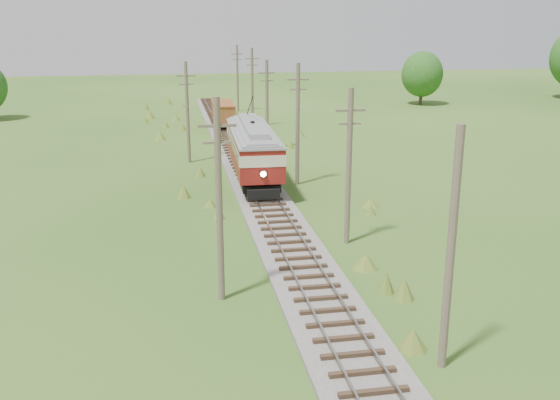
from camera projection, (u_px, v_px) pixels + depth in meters
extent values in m
cube|color=#605B54|center=(250.00, 175.00, 49.31)|extent=(3.60, 96.00, 0.25)
cube|color=#726659|center=(241.00, 171.00, 49.08)|extent=(0.08, 96.00, 0.17)
cube|color=#726659|center=(259.00, 170.00, 49.33)|extent=(0.08, 96.00, 0.17)
cube|color=#2D2116|center=(250.00, 172.00, 49.25)|extent=(2.40, 96.00, 0.16)
cube|color=black|center=(253.00, 169.00, 47.19)|extent=(3.00, 12.06, 0.49)
cube|color=maroon|center=(253.00, 155.00, 46.89)|extent=(3.49, 13.11, 1.19)
cube|color=beige|center=(253.00, 143.00, 46.62)|extent=(3.53, 13.18, 0.76)
cube|color=black|center=(253.00, 143.00, 46.62)|extent=(3.54, 12.59, 0.60)
cube|color=maroon|center=(253.00, 135.00, 46.46)|extent=(3.49, 13.11, 0.33)
cube|color=gray|center=(253.00, 131.00, 46.36)|extent=(3.56, 13.24, 0.41)
cube|color=gray|center=(253.00, 126.00, 46.26)|extent=(1.71, 9.80, 0.43)
sphere|color=#FFF2BF|center=(263.00, 174.00, 40.59)|extent=(0.39, 0.39, 0.39)
cylinder|color=black|center=(250.00, 106.00, 47.77)|extent=(0.24, 5.05, 2.09)
cylinder|color=black|center=(249.00, 187.00, 42.42)|extent=(0.16, 0.87, 0.87)
cylinder|color=black|center=(272.00, 186.00, 42.65)|extent=(0.16, 0.87, 0.87)
cylinder|color=black|center=(237.00, 157.00, 51.77)|extent=(0.16, 0.87, 0.87)
cylinder|color=black|center=(257.00, 156.00, 52.00)|extent=(0.16, 0.87, 0.87)
cube|color=black|center=(223.00, 121.00, 70.58)|extent=(2.02, 6.41, 0.44)
cube|color=brown|center=(223.00, 111.00, 70.27)|extent=(2.50, 7.13, 1.77)
cube|color=brown|center=(223.00, 103.00, 70.00)|extent=(2.55, 7.27, 0.11)
cylinder|color=black|center=(218.00, 124.00, 68.46)|extent=(0.13, 0.71, 0.71)
cylinder|color=black|center=(230.00, 123.00, 68.65)|extent=(0.13, 0.71, 0.71)
cylinder|color=black|center=(216.00, 118.00, 72.48)|extent=(0.13, 0.71, 0.71)
cylinder|color=black|center=(228.00, 117.00, 72.67)|extent=(0.13, 0.71, 0.71)
cone|color=gray|center=(263.00, 138.00, 62.14)|extent=(2.99, 2.99, 1.12)
cone|color=gray|center=(271.00, 142.00, 61.45)|extent=(1.68, 1.68, 0.65)
cylinder|color=brown|center=(451.00, 252.00, 21.25)|extent=(0.30, 0.30, 8.80)
cylinder|color=brown|center=(349.00, 168.00, 33.59)|extent=(0.30, 0.30, 8.60)
cube|color=brown|center=(351.00, 110.00, 32.72)|extent=(1.60, 0.12, 0.12)
cube|color=brown|center=(350.00, 124.00, 32.91)|extent=(1.20, 0.10, 0.10)
cylinder|color=brown|center=(298.00, 125.00, 45.79)|extent=(0.30, 0.30, 9.00)
cube|color=brown|center=(298.00, 80.00, 44.86)|extent=(1.60, 0.12, 0.12)
cube|color=brown|center=(298.00, 89.00, 45.06)|extent=(1.20, 0.10, 0.10)
cylinder|color=brown|center=(267.00, 106.00, 58.12)|extent=(0.30, 0.30, 8.40)
cube|color=brown|center=(267.00, 73.00, 57.28)|extent=(1.60, 0.12, 0.12)
cube|color=brown|center=(267.00, 81.00, 57.47)|extent=(1.20, 0.10, 0.10)
cylinder|color=brown|center=(252.00, 88.00, 70.39)|extent=(0.30, 0.30, 8.90)
cube|color=brown|center=(252.00, 59.00, 69.48)|extent=(1.60, 0.12, 0.12)
cube|color=brown|center=(252.00, 65.00, 69.68)|extent=(1.20, 0.10, 0.10)
cylinder|color=brown|center=(237.00, 78.00, 82.66)|extent=(0.30, 0.30, 8.70)
cube|color=brown|center=(237.00, 54.00, 81.78)|extent=(1.60, 0.12, 0.12)
cube|color=brown|center=(237.00, 60.00, 81.98)|extent=(1.20, 0.10, 0.10)
cylinder|color=brown|center=(219.00, 203.00, 26.58)|extent=(0.30, 0.30, 9.00)
cube|color=brown|center=(217.00, 126.00, 25.66)|extent=(1.60, 0.12, 0.12)
cube|color=brown|center=(217.00, 143.00, 25.85)|extent=(1.20, 0.10, 0.10)
cylinder|color=brown|center=(188.00, 113.00, 53.03)|extent=(0.30, 0.30, 8.60)
cube|color=brown|center=(186.00, 76.00, 52.16)|extent=(1.60, 0.12, 0.12)
cube|color=brown|center=(186.00, 84.00, 52.36)|extent=(1.20, 0.10, 0.10)
cylinder|color=#38281C|center=(421.00, 96.00, 90.00)|extent=(0.50, 0.50, 2.52)
ellipsoid|color=#254B16|center=(422.00, 74.00, 89.14)|extent=(5.88, 5.88, 6.47)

